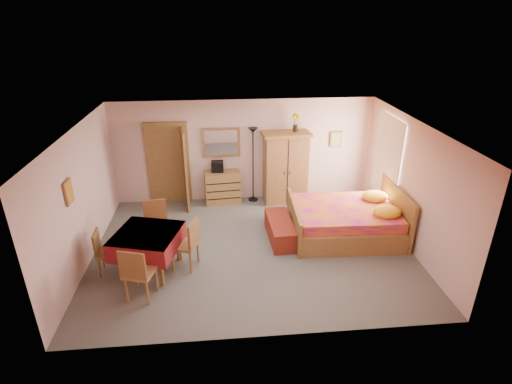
{
  "coord_description": "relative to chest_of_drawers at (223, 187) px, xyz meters",
  "views": [
    {
      "loc": [
        -0.6,
        -7.1,
        4.53
      ],
      "look_at": [
        0.1,
        0.3,
        1.15
      ],
      "focal_mm": 28.0,
      "sensor_mm": 36.0,
      "label": 1
    }
  ],
  "objects": [
    {
      "name": "picture_back",
      "position": [
        2.92,
        0.21,
        1.13
      ],
      "size": [
        0.3,
        0.04,
        0.4
      ],
      "primitive_type": "cube",
      "color": "#D8BF59",
      "rests_on": "wall_back"
    },
    {
      "name": "floor",
      "position": [
        0.57,
        -2.26,
        -0.42
      ],
      "size": [
        6.5,
        6.5,
        0.0
      ],
      "primitive_type": "plane",
      "color": "#625E56",
      "rests_on": "ground"
    },
    {
      "name": "wall_left",
      "position": [
        -2.68,
        -2.26,
        0.88
      ],
      "size": [
        0.1,
        5.0,
        2.6
      ],
      "primitive_type": "cube",
      "color": "beige",
      "rests_on": "floor"
    },
    {
      "name": "wall_mirror",
      "position": [
        0.0,
        0.21,
        1.13
      ],
      "size": [
        0.94,
        0.08,
        0.74
      ],
      "primitive_type": "cube",
      "rotation": [
        0.0,
        0.0,
        0.03
      ],
      "color": "silver",
      "rests_on": "wall_back"
    },
    {
      "name": "floor_lamp",
      "position": [
        0.78,
        0.07,
        0.55
      ],
      "size": [
        0.25,
        0.25,
        1.94
      ],
      "primitive_type": "cube",
      "rotation": [
        0.0,
        0.0,
        0.02
      ],
      "color": "black",
      "rests_on": "floor"
    },
    {
      "name": "chest_of_drawers",
      "position": [
        0.0,
        0.0,
        0.0
      ],
      "size": [
        0.92,
        0.52,
        0.84
      ],
      "primitive_type": "cube",
      "rotation": [
        0.0,
        0.0,
        0.08
      ],
      "color": "#A06D36",
      "rests_on": "floor"
    },
    {
      "name": "sunflower_vase",
      "position": [
        1.82,
        0.01,
        1.64
      ],
      "size": [
        0.19,
        0.19,
        0.44
      ],
      "primitive_type": "cube",
      "rotation": [
        0.0,
        0.0,
        0.05
      ],
      "color": "yellow",
      "rests_on": "wardrobe"
    },
    {
      "name": "chair_south",
      "position": [
        -1.46,
        -3.62,
        0.09
      ],
      "size": [
        0.58,
        0.58,
        1.02
      ],
      "primitive_type": "cube",
      "rotation": [
        0.0,
        0.0,
        -0.28
      ],
      "color": "#AA6B39",
      "rests_on": "floor"
    },
    {
      "name": "dining_table",
      "position": [
        -1.44,
        -2.85,
        -0.01
      ],
      "size": [
        1.38,
        1.38,
        0.83
      ],
      "primitive_type": "cube",
      "rotation": [
        0.0,
        0.0,
        -0.26
      ],
      "color": "maroon",
      "rests_on": "floor"
    },
    {
      "name": "chair_north",
      "position": [
        -1.39,
        -2.08,
        0.09
      ],
      "size": [
        0.53,
        0.53,
        1.02
      ],
      "primitive_type": "cube",
      "rotation": [
        0.0,
        0.0,
        3.29
      ],
      "color": "olive",
      "rests_on": "floor"
    },
    {
      "name": "doorway",
      "position": [
        -1.33,
        0.21,
        0.6
      ],
      "size": [
        1.06,
        0.12,
        2.15
      ],
      "primitive_type": "cube",
      "color": "#9E6B35",
      "rests_on": "floor"
    },
    {
      "name": "wall_right",
      "position": [
        3.82,
        -2.26,
        0.88
      ],
      "size": [
        0.1,
        5.0,
        2.6
      ],
      "primitive_type": "cube",
      "color": "beige",
      "rests_on": "floor"
    },
    {
      "name": "chair_west",
      "position": [
        -2.18,
        -2.83,
        0.02
      ],
      "size": [
        0.42,
        0.42,
        0.88
      ],
      "primitive_type": "cube",
      "rotation": [
        0.0,
        0.0,
        -1.51
      ],
      "color": "olive",
      "rests_on": "floor"
    },
    {
      "name": "ceiling",
      "position": [
        0.57,
        -2.26,
        2.18
      ],
      "size": [
        6.5,
        6.5,
        0.0
      ],
      "primitive_type": "plane",
      "rotation": [
        3.14,
        0.0,
        0.0
      ],
      "color": "brown",
      "rests_on": "wall_back"
    },
    {
      "name": "bed",
      "position": [
        2.62,
        -1.88,
        0.12
      ],
      "size": [
        2.41,
        1.93,
        1.09
      ],
      "primitive_type": "cube",
      "rotation": [
        0.0,
        0.0,
        -0.04
      ],
      "color": "#BA1271",
      "rests_on": "floor"
    },
    {
      "name": "wall_back",
      "position": [
        0.57,
        0.24,
        0.88
      ],
      "size": [
        6.5,
        0.1,
        2.6
      ],
      "primitive_type": "cube",
      "color": "beige",
      "rests_on": "floor"
    },
    {
      "name": "window",
      "position": [
        3.78,
        -1.06,
        1.03
      ],
      "size": [
        0.08,
        1.4,
        1.95
      ],
      "primitive_type": "cube",
      "color": "white",
      "rests_on": "wall_right"
    },
    {
      "name": "stereo",
      "position": [
        -0.11,
        0.04,
        0.56
      ],
      "size": [
        0.3,
        0.23,
        0.28
      ],
      "primitive_type": "cube",
      "rotation": [
        0.0,
        0.0,
        -0.04
      ],
      "color": "black",
      "rests_on": "chest_of_drawers"
    },
    {
      "name": "picture_left",
      "position": [
        -2.65,
        -2.86,
        1.28
      ],
      "size": [
        0.04,
        0.32,
        0.42
      ],
      "primitive_type": "cube",
      "color": "orange",
      "rests_on": "wall_left"
    },
    {
      "name": "wardrobe",
      "position": [
        1.59,
        -0.06,
        0.5
      ],
      "size": [
        1.22,
        0.7,
        1.84
      ],
      "primitive_type": "cube",
      "rotation": [
        0.0,
        0.0,
        0.08
      ],
      "color": "#9C6135",
      "rests_on": "floor"
    },
    {
      "name": "chair_east",
      "position": [
        -0.78,
        -2.79,
        0.08
      ],
      "size": [
        0.58,
        0.58,
        1.01
      ],
      "primitive_type": "cube",
      "rotation": [
        0.0,
        0.0,
        1.24
      ],
      "color": "#9B6634",
      "rests_on": "floor"
    },
    {
      "name": "wall_front",
      "position": [
        0.57,
        -4.76,
        0.88
      ],
      "size": [
        6.5,
        0.1,
        2.6
      ],
      "primitive_type": "cube",
      "color": "beige",
      "rests_on": "floor"
    },
    {
      "name": "bench",
      "position": [
        1.2,
        -1.93,
        -0.2
      ],
      "size": [
        0.54,
        1.34,
        0.44
      ],
      "primitive_type": "cube",
      "rotation": [
        0.0,
        0.0,
        0.04
      ],
      "color": "maroon",
      "rests_on": "floor"
    }
  ]
}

